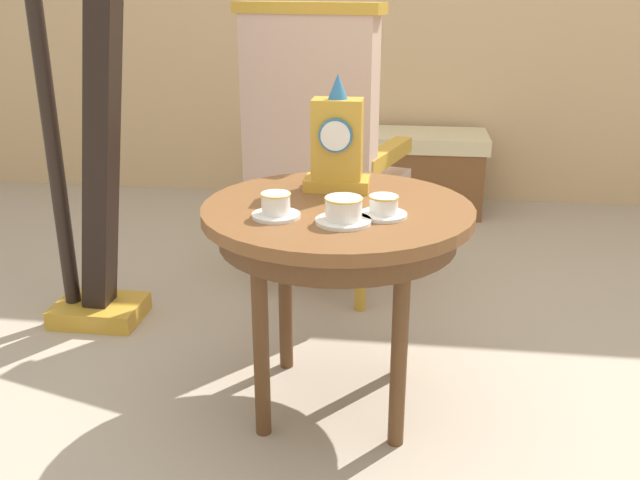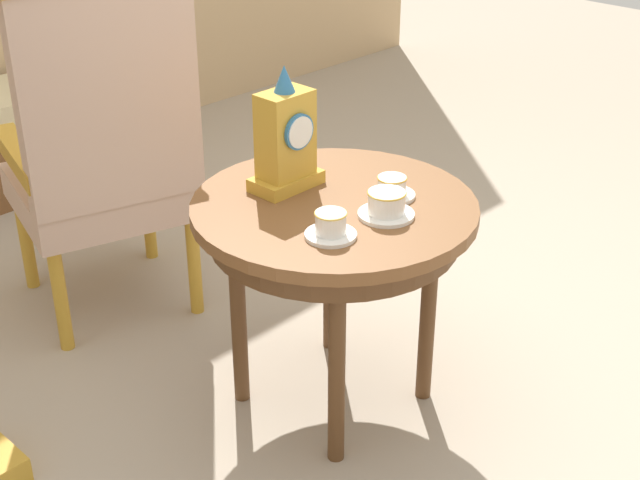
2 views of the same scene
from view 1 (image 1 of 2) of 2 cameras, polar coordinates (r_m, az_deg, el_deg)
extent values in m
plane|color=tan|center=(2.21, 1.88, -12.53)|extent=(10.00, 10.00, 0.00)
cylinder|color=brown|center=(1.92, 1.46, 2.37)|extent=(0.75, 0.75, 0.03)
cylinder|color=#56351C|center=(1.93, 1.44, 0.89)|extent=(0.66, 0.66, 0.07)
cylinder|color=#56351C|center=(2.19, 6.75, -4.16)|extent=(0.04, 0.04, 0.59)
cylinder|color=#56351C|center=(2.22, -2.87, -3.67)|extent=(0.04, 0.04, 0.59)
cylinder|color=#56351C|center=(1.90, -4.87, -8.14)|extent=(0.04, 0.04, 0.59)
cylinder|color=#56351C|center=(1.86, 6.52, -8.82)|extent=(0.04, 0.04, 0.59)
cylinder|color=white|center=(1.81, -3.62, 2.03)|extent=(0.13, 0.13, 0.01)
cylinder|color=white|center=(1.80, -3.65, 3.02)|extent=(0.07, 0.07, 0.06)
torus|color=gold|center=(1.79, -3.66, 3.78)|extent=(0.08, 0.08, 0.00)
cylinder|color=white|center=(1.77, 1.93, 1.57)|extent=(0.14, 0.14, 0.01)
cylinder|color=white|center=(1.76, 1.94, 2.62)|extent=(0.09, 0.09, 0.06)
torus|color=gold|center=(1.75, 1.95, 3.43)|extent=(0.10, 0.10, 0.00)
cylinder|color=white|center=(1.82, 5.20, 2.07)|extent=(0.12, 0.12, 0.01)
cylinder|color=white|center=(1.81, 5.23, 2.93)|extent=(0.07, 0.07, 0.05)
torus|color=gold|center=(1.81, 5.25, 3.55)|extent=(0.08, 0.08, 0.00)
cube|color=gold|center=(2.06, 1.40, 4.66)|extent=(0.19, 0.11, 0.04)
cube|color=gold|center=(2.03, 1.43, 8.28)|extent=(0.14, 0.09, 0.23)
cylinder|color=teal|center=(1.98, 1.28, 8.55)|extent=(0.10, 0.01, 0.10)
cylinder|color=white|center=(1.97, 1.26, 8.52)|extent=(0.08, 0.00, 0.08)
cone|color=teal|center=(2.00, 1.47, 12.49)|extent=(0.06, 0.06, 0.07)
cube|color=#CCA893|center=(2.86, 0.92, 4.17)|extent=(0.65, 0.65, 0.11)
cube|color=#CCA893|center=(2.59, -1.00, 10.96)|extent=(0.52, 0.24, 0.64)
cube|color=gold|center=(2.56, -1.05, 18.51)|extent=(0.57, 0.26, 0.04)
cube|color=gold|center=(2.74, 5.39, 6.93)|extent=(0.20, 0.47, 0.06)
cube|color=gold|center=(2.92, -3.25, 7.78)|extent=(0.20, 0.47, 0.06)
cylinder|color=gold|center=(3.06, 6.32, 0.56)|extent=(0.04, 0.04, 0.35)
cylinder|color=gold|center=(3.21, -1.16, 1.63)|extent=(0.04, 0.04, 0.35)
cylinder|color=gold|center=(2.67, 3.37, -2.31)|extent=(0.04, 0.04, 0.35)
cylinder|color=gold|center=(2.84, -4.95, -0.93)|extent=(0.04, 0.04, 0.35)
cube|color=gold|center=(2.77, -17.60, -5.55)|extent=(0.32, 0.24, 0.07)
cylinder|color=black|center=(2.58, -21.73, 12.48)|extent=(0.06, 0.06, 1.68)
cube|color=black|center=(2.50, -17.42, 11.07)|extent=(0.28, 0.11, 1.54)
cube|color=beige|center=(3.89, 5.85, 8.22)|extent=(1.05, 0.40, 0.08)
cube|color=brown|center=(3.94, 5.74, 5.09)|extent=(1.00, 0.38, 0.36)
camera|label=2|loc=(1.84, -76.43, 19.66)|focal=50.93mm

